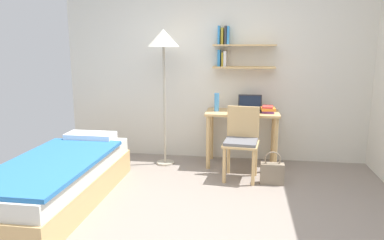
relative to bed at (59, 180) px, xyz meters
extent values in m
plane|color=gray|center=(1.51, -0.23, -0.24)|extent=(5.28, 5.28, 0.00)
cube|color=silver|center=(1.51, 1.79, 1.06)|extent=(4.40, 0.05, 2.60)
cube|color=tan|center=(1.83, 1.66, 1.06)|extent=(0.83, 0.22, 0.02)
cube|color=#3384C6|center=(1.49, 1.69, 1.18)|extent=(0.04, 0.13, 0.22)
cube|color=gold|center=(1.54, 1.69, 1.16)|extent=(0.02, 0.13, 0.18)
cube|color=silver|center=(1.58, 1.67, 1.17)|extent=(0.04, 0.18, 0.20)
cube|color=tan|center=(1.83, 1.66, 1.35)|extent=(0.83, 0.22, 0.02)
cube|color=#3384C6|center=(1.49, 1.68, 1.48)|extent=(0.03, 0.15, 0.24)
cube|color=gold|center=(1.53, 1.70, 1.47)|extent=(0.03, 0.12, 0.22)
cube|color=#333338|center=(1.58, 1.68, 1.48)|extent=(0.03, 0.16, 0.24)
cube|color=#3384C6|center=(1.61, 1.68, 1.48)|extent=(0.03, 0.16, 0.23)
cube|color=tan|center=(0.00, -0.01, -0.10)|extent=(0.83, 2.06, 0.28)
cube|color=silver|center=(0.00, -0.01, 0.12)|extent=(0.80, 2.00, 0.16)
cube|color=#2D70B7|center=(0.00, -0.13, 0.22)|extent=(0.85, 1.69, 0.04)
cube|color=white|center=(0.00, 0.80, 0.25)|extent=(0.58, 0.28, 0.10)
cube|color=tan|center=(1.83, 1.47, 0.48)|extent=(0.95, 0.51, 0.03)
cylinder|color=tan|center=(1.40, 1.26, 0.11)|extent=(0.06, 0.06, 0.70)
cylinder|color=tan|center=(2.26, 1.26, 0.11)|extent=(0.06, 0.06, 0.70)
cylinder|color=tan|center=(1.40, 1.68, 0.11)|extent=(0.06, 0.06, 0.70)
cylinder|color=tan|center=(2.26, 1.68, 0.11)|extent=(0.06, 0.06, 0.70)
cube|color=tan|center=(1.83, 0.93, 0.20)|extent=(0.45, 0.45, 0.03)
cube|color=slate|center=(1.83, 0.93, 0.23)|extent=(0.41, 0.41, 0.04)
cube|color=tan|center=(1.84, 1.11, 0.44)|extent=(0.39, 0.07, 0.38)
cylinder|color=tan|center=(1.64, 0.78, -0.03)|extent=(0.04, 0.04, 0.43)
cylinder|color=tan|center=(1.98, 0.75, -0.03)|extent=(0.04, 0.04, 0.43)
cylinder|color=tan|center=(1.67, 1.12, -0.03)|extent=(0.04, 0.04, 0.43)
cylinder|color=tan|center=(2.01, 1.08, -0.03)|extent=(0.04, 0.04, 0.43)
cylinder|color=#B2A893|center=(0.80, 1.37, -0.23)|extent=(0.24, 0.24, 0.02)
cylinder|color=#B2A893|center=(0.80, 1.37, 0.56)|extent=(0.03, 0.03, 1.55)
cone|color=silver|center=(0.80, 1.37, 1.44)|extent=(0.41, 0.41, 0.22)
cube|color=black|center=(1.92, 1.52, 0.50)|extent=(0.32, 0.22, 0.01)
cube|color=black|center=(1.92, 1.59, 0.60)|extent=(0.31, 0.08, 0.20)
cube|color=black|center=(1.92, 1.59, 0.60)|extent=(0.28, 0.06, 0.16)
cylinder|color=#4C99DB|center=(1.49, 1.45, 0.61)|extent=(0.06, 0.06, 0.24)
cube|color=purple|center=(2.16, 1.46, 0.51)|extent=(0.17, 0.20, 0.03)
cube|color=orange|center=(2.15, 1.45, 0.54)|extent=(0.19, 0.22, 0.03)
cube|color=#D13D38|center=(2.15, 1.46, 0.57)|extent=(0.15, 0.22, 0.02)
cube|color=gray|center=(2.20, 0.83, -0.11)|extent=(0.27, 0.11, 0.25)
torus|color=gray|center=(2.20, 0.83, 0.06)|extent=(0.19, 0.02, 0.19)
camera|label=1|loc=(1.87, -3.28, 1.36)|focal=33.98mm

